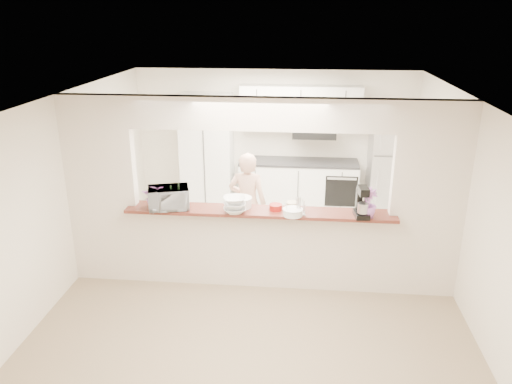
# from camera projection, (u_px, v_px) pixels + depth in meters

# --- Properties ---
(floor) EXTENTS (6.00, 6.00, 0.00)m
(floor) POSITION_uv_depth(u_px,v_px,m) (260.00, 284.00, 6.69)
(floor) COLOR tan
(floor) RESTS_ON ground
(tile_overlay) EXTENTS (5.00, 2.90, 0.01)m
(tile_overlay) POSITION_uv_depth(u_px,v_px,m) (268.00, 235.00, 8.14)
(tile_overlay) COLOR beige
(tile_overlay) RESTS_ON floor
(partition) EXTENTS (5.00, 0.15, 2.50)m
(partition) POSITION_uv_depth(u_px,v_px,m) (260.00, 179.00, 6.19)
(partition) COLOR silver
(partition) RESTS_ON floor
(bar_counter) EXTENTS (3.40, 0.38, 1.09)m
(bar_counter) POSITION_uv_depth(u_px,v_px,m) (260.00, 245.00, 6.49)
(bar_counter) COLOR silver
(bar_counter) RESTS_ON floor
(kitchen_cabinets) EXTENTS (3.15, 0.62, 2.25)m
(kitchen_cabinets) POSITION_uv_depth(u_px,v_px,m) (263.00, 158.00, 8.92)
(kitchen_cabinets) COLOR white
(kitchen_cabinets) RESTS_ON floor
(refrigerator) EXTENTS (0.75, 0.70, 1.70)m
(refrigerator) POSITION_uv_depth(u_px,v_px,m) (391.00, 169.00, 8.69)
(refrigerator) COLOR #B9B8BE
(refrigerator) RESTS_ON floor
(flower_left) EXTENTS (0.32, 0.29, 0.34)m
(flower_left) POSITION_uv_depth(u_px,v_px,m) (156.00, 196.00, 6.24)
(flower_left) COLOR #E479D7
(flower_left) RESTS_ON bar_counter
(wine_bottle_a) EXTENTS (0.06, 0.06, 0.32)m
(wine_bottle_a) POSITION_uv_depth(u_px,v_px,m) (172.00, 200.00, 6.24)
(wine_bottle_a) COLOR black
(wine_bottle_a) RESTS_ON bar_counter
(wine_bottle_b) EXTENTS (0.07, 0.07, 0.36)m
(wine_bottle_b) POSITION_uv_depth(u_px,v_px,m) (179.00, 200.00, 6.22)
(wine_bottle_b) COLOR black
(wine_bottle_b) RESTS_ON bar_counter
(toaster_oven) EXTENTS (0.57, 0.47, 0.28)m
(toaster_oven) POSITION_uv_depth(u_px,v_px,m) (169.00, 198.00, 6.29)
(toaster_oven) COLOR #ABACB0
(toaster_oven) RESTS_ON bar_counter
(serving_bowls) EXTENTS (0.33, 0.33, 0.20)m
(serving_bowls) POSITION_uv_depth(u_px,v_px,m) (235.00, 205.00, 6.15)
(serving_bowls) COLOR white
(serving_bowls) RESTS_ON bar_counter
(plate_stack_a) EXTENTS (0.28, 0.28, 0.13)m
(plate_stack_a) POSITION_uv_depth(u_px,v_px,m) (241.00, 202.00, 6.35)
(plate_stack_a) COLOR white
(plate_stack_a) RESTS_ON bar_counter
(plate_stack_b) EXTENTS (0.25, 0.25, 0.09)m
(plate_stack_b) POSITION_uv_depth(u_px,v_px,m) (293.00, 212.00, 6.09)
(plate_stack_b) COLOR white
(plate_stack_b) RESTS_ON bar_counter
(red_bowl) EXTENTS (0.16, 0.16, 0.07)m
(red_bowl) POSITION_uv_depth(u_px,v_px,m) (276.00, 207.00, 6.26)
(red_bowl) COLOR maroon
(red_bowl) RESTS_ON bar_counter
(tan_bowl) EXTENTS (0.16, 0.16, 0.07)m
(tan_bowl) POSITION_uv_depth(u_px,v_px,m) (292.00, 205.00, 6.35)
(tan_bowl) COLOR tan
(tan_bowl) RESTS_ON bar_counter
(utensil_caddy) EXTENTS (0.26, 0.16, 0.23)m
(utensil_caddy) POSITION_uv_depth(u_px,v_px,m) (295.00, 207.00, 6.11)
(utensil_caddy) COLOR silver
(utensil_caddy) RESTS_ON bar_counter
(stand_mixer) EXTENTS (0.19, 0.28, 0.39)m
(stand_mixer) POSITION_uv_depth(u_px,v_px,m) (362.00, 203.00, 6.02)
(stand_mixer) COLOR black
(stand_mixer) RESTS_ON bar_counter
(flower_right) EXTENTS (0.23, 0.23, 0.37)m
(flower_right) POSITION_uv_depth(u_px,v_px,m) (368.00, 203.00, 6.00)
(flower_right) COLOR #BD69C3
(flower_right) RESTS_ON bar_counter
(person) EXTENTS (0.60, 0.43, 1.54)m
(person) POSITION_uv_depth(u_px,v_px,m) (248.00, 204.00, 7.36)
(person) COLOR #E0AB91
(person) RESTS_ON floor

